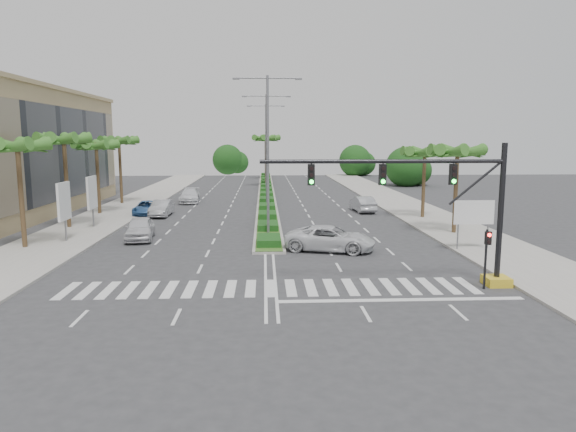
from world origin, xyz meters
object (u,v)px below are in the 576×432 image
object	(u,v)px
car_parked_b	(162,208)
car_right	(363,204)
car_parked_c	(147,208)
car_parked_d	(190,196)
car_crossing	(330,238)
car_parked_a	(140,228)

from	to	relation	value
car_parked_b	car_right	bearing A→B (deg)	7.39
car_parked_c	car_parked_d	xyz separation A→B (m)	(2.79, 9.80, 0.11)
car_parked_c	car_right	bearing A→B (deg)	0.07
car_parked_d	car_crossing	size ratio (longest dim) A/B	0.92
car_parked_d	car_right	distance (m)	20.63
car_parked_a	car_parked_b	bearing A→B (deg)	85.99
car_parked_c	car_right	xyz separation A→B (m)	(21.56, 1.24, 0.12)
car_parked_c	car_crossing	distance (m)	23.27
car_parked_a	car_parked_c	xyz separation A→B (m)	(-2.28, 12.51, -0.15)
car_parked_d	car_crossing	world-z (taller)	car_crossing
car_crossing	car_right	xyz separation A→B (m)	(5.69, 18.27, -0.03)
car_parked_a	car_crossing	bearing A→B (deg)	-25.77
car_parked_b	car_parked_d	distance (m)	10.75
car_parked_d	car_parked_a	bearing A→B (deg)	-94.67
car_parked_b	car_crossing	size ratio (longest dim) A/B	0.79
car_parked_b	car_parked_c	distance (m)	1.83
car_crossing	car_right	world-z (taller)	car_crossing
car_crossing	car_right	size ratio (longest dim) A/B	1.23
car_parked_c	car_crossing	world-z (taller)	car_crossing
car_parked_b	car_parked_d	xyz separation A→B (m)	(1.19, 10.68, 0.02)
car_parked_b	car_parked_c	xyz separation A→B (m)	(-1.60, 0.88, -0.09)
car_parked_a	car_parked_d	xyz separation A→B (m)	(0.51, 22.30, -0.03)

